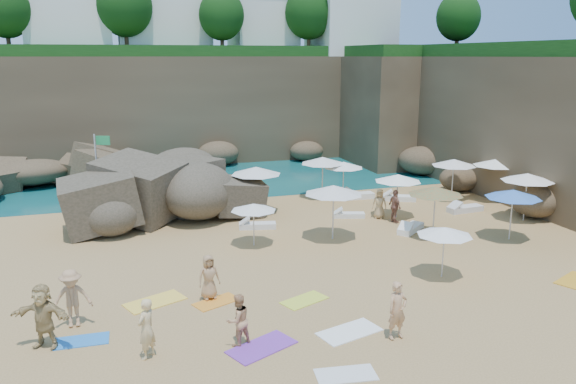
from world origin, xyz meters
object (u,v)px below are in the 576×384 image
object	(u,v)px
person_stand_3	(395,206)
person_stand_6	(146,329)
parasol_0	(256,171)
flag_pole	(99,163)
parasol_2	(398,178)
lounger_0	(257,226)
person_stand_4	(379,204)
parasol_1	(323,160)
rock_outcrop	(181,213)
person_stand_1	(238,320)
person_stand_5	(96,198)
person_stand_2	(245,191)

from	to	relation	value
person_stand_3	person_stand_6	xyz separation A→B (m)	(-12.55, -9.51, 0.03)
parasol_0	flag_pole	bearing A→B (deg)	161.98
parasol_2	person_stand_6	xyz separation A→B (m)	(-13.08, -10.31, -1.19)
lounger_0	person_stand_6	bearing A→B (deg)	-106.19
person_stand_4	parasol_0	bearing A→B (deg)	-173.64
parasol_0	parasol_1	bearing A→B (deg)	24.95
lounger_0	person_stand_3	world-z (taller)	person_stand_3
parasol_1	person_stand_4	world-z (taller)	parasol_1
flag_pole	parasol_1	bearing A→B (deg)	-2.01
parasol_0	lounger_0	world-z (taller)	parasol_0
rock_outcrop	parasol_1	size ratio (longest dim) A/B	3.50
rock_outcrop	person_stand_3	size ratio (longest dim) A/B	5.35
lounger_0	rock_outcrop	bearing A→B (deg)	142.47
parasol_0	person_stand_1	world-z (taller)	parasol_0
person_stand_5	person_stand_1	bearing A→B (deg)	-74.65
rock_outcrop	person_stand_3	bearing A→B (deg)	-26.20
person_stand_3	person_stand_4	xyz separation A→B (m)	(-0.40, 0.90, -0.07)
person_stand_1	person_stand_2	distance (m)	15.07
parasol_0	person_stand_5	xyz separation A→B (m)	(-8.01, 2.59, -1.46)
parasol_1	parasol_2	size ratio (longest dim) A/B	1.07
parasol_1	rock_outcrop	bearing A→B (deg)	-173.84
person_stand_5	rock_outcrop	bearing A→B (deg)	-17.57
person_stand_5	lounger_0	bearing A→B (deg)	-34.35
person_stand_4	person_stand_1	bearing A→B (deg)	-100.22
rock_outcrop	person_stand_3	distance (m)	11.08
parasol_0	person_stand_3	xyz separation A→B (m)	(6.11, -3.69, -1.45)
parasol_2	person_stand_3	world-z (taller)	parasol_2
person_stand_3	person_stand_2	bearing A→B (deg)	48.27
parasol_0	person_stand_2	world-z (taller)	parasol_0
parasol_2	person_stand_5	size ratio (longest dim) A/B	1.45
parasol_2	person_stand_1	size ratio (longest dim) A/B	1.54
person_stand_1	person_stand_3	size ratio (longest dim) A/B	0.92
flag_pole	person_stand_3	xyz separation A→B (m)	(13.83, -6.20, -1.83)
person_stand_1	person_stand_3	distance (m)	13.85
person_stand_1	person_stand_2	xyz separation A→B (m)	(3.61, 14.64, 0.12)
person_stand_1	parasol_2	bearing A→B (deg)	-156.61
flag_pole	person_stand_6	world-z (taller)	flag_pole
person_stand_2	person_stand_4	xyz separation A→B (m)	(6.02, -4.17, -0.13)
parasol_2	parasol_1	bearing A→B (deg)	113.64
person_stand_1	person_stand_5	world-z (taller)	person_stand_5
lounger_0	person_stand_6	distance (m)	12.09
rock_outcrop	parasol_2	world-z (taller)	parasol_2
flag_pole	person_stand_4	distance (m)	14.56
flag_pole	parasol_2	bearing A→B (deg)	-20.58
parasol_0	person_stand_4	world-z (taller)	parasol_0
rock_outcrop	person_stand_6	bearing A→B (deg)	-100.36
person_stand_1	flag_pole	bearing A→B (deg)	-97.52
person_stand_3	flag_pole	bearing A→B (deg)	62.48
person_stand_4	person_stand_5	size ratio (longest dim) A/B	0.93
rock_outcrop	lounger_0	bearing A→B (deg)	-50.13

